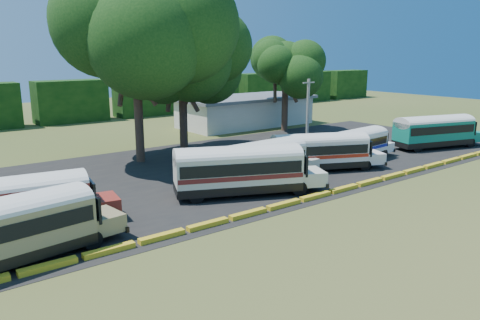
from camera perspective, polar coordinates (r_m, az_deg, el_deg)
ground at (r=31.48m, az=8.60°, el=-5.59°), size 160.00×160.00×0.00m
asphalt_strip at (r=40.90m, az=-2.53°, el=-1.06°), size 64.00×24.00×0.02m
curb at (r=32.10m, az=7.32°, el=-4.90°), size 53.70×0.45×0.30m
terminal_building at (r=64.74m, az=0.69°, el=6.02°), size 19.00×9.00×4.00m
treeline_backdrop at (r=72.25m, az=-19.93°, el=6.75°), size 130.00×4.00×6.00m
bus_beige at (r=24.78m, az=-26.61°, el=-7.37°), size 10.47×3.77×3.36m
bus_red at (r=28.95m, az=-25.69°, el=-4.54°), size 10.23×3.95×3.28m
bus_cream_west at (r=32.94m, az=0.13°, el=-0.93°), size 11.02×6.81×3.57m
bus_cream_east at (r=35.27m, az=2.14°, el=-0.16°), size 10.44×2.98×3.40m
bus_white_red at (r=40.50m, az=9.93°, el=1.26°), size 10.00×6.23×3.25m
bus_white_blue at (r=44.22m, az=13.91°, el=1.92°), size 9.49×3.16×3.06m
bus_teal at (r=53.43m, az=22.74°, el=3.44°), size 10.84×5.45×3.47m
tree_west at (r=43.50m, az=-12.74°, el=15.09°), size 12.70×12.70×16.44m
tree_center at (r=46.20m, az=-7.14°, el=12.63°), size 9.88×9.88×13.39m
tree_east at (r=60.35m, az=5.60°, el=11.53°), size 7.66×7.66×11.32m
utility_pole at (r=48.22m, az=8.25°, el=5.54°), size 1.60×0.30×7.33m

